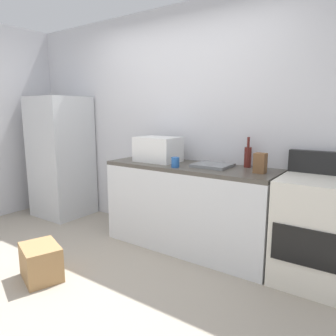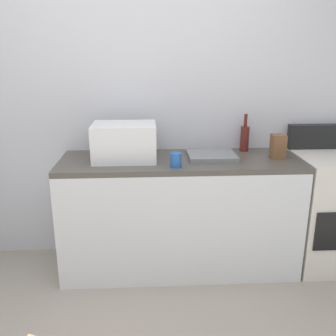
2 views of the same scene
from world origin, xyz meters
name	(u,v)px [view 1 (image 1 of 2)]	position (x,y,z in m)	size (l,w,h in m)	color
ground_plane	(83,289)	(0.00, 0.00, 0.00)	(6.00, 6.00, 0.00)	#9E9384
wall_back	(183,124)	(0.00, 1.55, 1.30)	(5.00, 0.10, 2.60)	silver
kitchen_counter	(189,207)	(0.30, 1.20, 0.45)	(1.80, 0.60, 0.90)	silver
refrigerator	(61,157)	(-1.75, 1.15, 0.82)	(0.68, 0.66, 1.64)	silver
stove_oven	(314,230)	(1.52, 1.21, 0.47)	(0.60, 0.61, 1.10)	silver
microwave	(158,149)	(-0.11, 1.21, 1.04)	(0.46, 0.34, 0.27)	white
sink_basin	(213,165)	(0.54, 1.24, 0.92)	(0.36, 0.32, 0.03)	slate
wine_bottle	(248,156)	(0.84, 1.41, 1.01)	(0.07, 0.07, 0.30)	#591E19
coffee_mug	(175,162)	(0.25, 1.00, 0.95)	(0.08, 0.08, 0.10)	#2659A5
knife_block	(260,163)	(1.04, 1.19, 0.99)	(0.10, 0.10, 0.18)	brown
cardboard_box_medium	(41,262)	(-0.43, -0.09, 0.15)	(0.38, 0.29, 0.30)	#A37A4C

